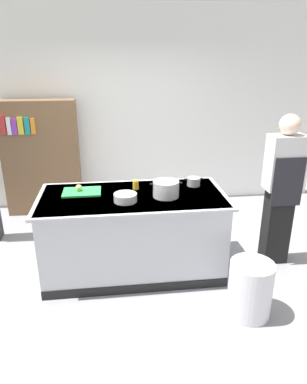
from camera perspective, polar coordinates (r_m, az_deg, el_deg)
The scene contains 12 objects.
ground_plane at distance 4.15m, azimuth -3.16°, elevation -12.18°, with size 10.00×10.00×0.00m, color gray.
back_wall at distance 5.63m, azimuth -5.05°, elevation 13.04°, with size 6.40×0.12×3.00m, color white.
counter_island at distance 3.92m, azimuth -3.29°, elevation -6.47°, with size 1.98×0.98×0.90m.
cutting_board at distance 3.87m, azimuth -11.45°, elevation 0.02°, with size 0.40×0.28×0.02m, color green.
onion at distance 3.87m, azimuth -11.92°, elevation 0.68°, with size 0.07×0.07×0.07m, color tan.
stock_pot at distance 3.67m, azimuth 2.02°, elevation 0.52°, with size 0.34×0.27×0.17m.
sauce_pan at distance 4.02m, azimuth 6.46°, elevation 1.67°, with size 0.21×0.15×0.09m.
mixing_bowl at distance 3.57m, azimuth -4.55°, elevation -0.89°, with size 0.23×0.23×0.08m, color #B7BABF.
juice_cup at distance 3.90m, azimuth -2.88°, elevation 1.19°, with size 0.07×0.07×0.10m, color yellow.
trash_bin at distance 3.49m, azimuth 15.27°, elevation -14.82°, with size 0.40×0.40×0.54m, color silver.
person_chef at distance 4.15m, azimuth 19.91°, elevation 0.64°, with size 0.38×0.25×1.72m.
bookshelf at distance 5.55m, azimuth -17.57°, elevation 5.21°, with size 1.10×0.31×1.70m.
Camera 1 is at (-0.21, -3.47, 2.27)m, focal length 33.15 mm.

